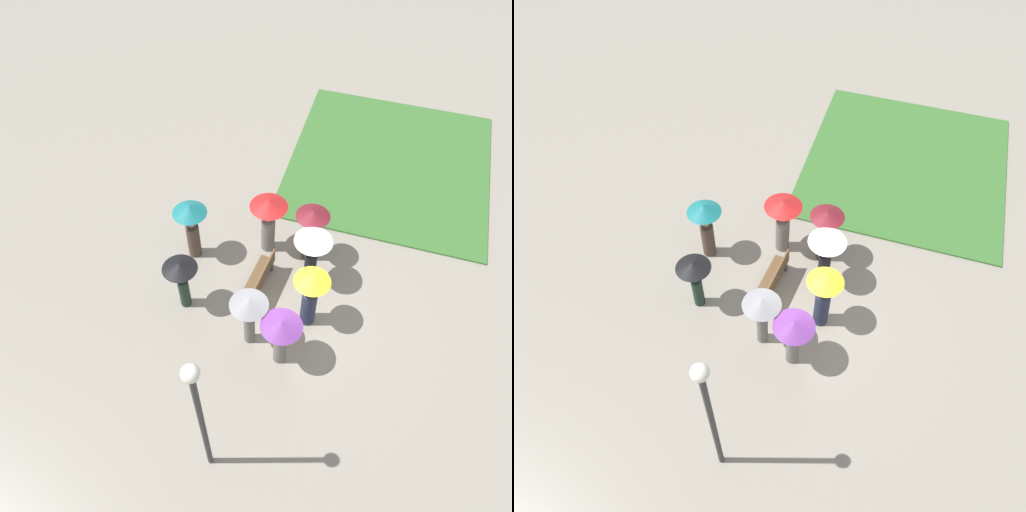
% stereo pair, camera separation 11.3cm
% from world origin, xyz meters
% --- Properties ---
extents(ground_plane, '(90.00, 90.00, 0.00)m').
position_xyz_m(ground_plane, '(0.00, 0.00, 0.00)').
color(ground_plane, gray).
extents(lawn_patch_near, '(7.25, 6.67, 0.06)m').
position_xyz_m(lawn_patch_near, '(-6.82, 1.69, 0.03)').
color(lawn_patch_near, '#386B2D').
rests_on(lawn_patch_near, ground_plane).
extents(park_bench, '(1.75, 0.57, 0.90)m').
position_xyz_m(park_bench, '(-0.40, -1.08, 0.47)').
color(park_bench, brown).
rests_on(park_bench, ground_plane).
extents(lamp_post, '(0.32, 0.32, 4.62)m').
position_xyz_m(lamp_post, '(4.37, -0.75, 2.95)').
color(lamp_post, '#2D2D30').
rests_on(lamp_post, ground_plane).
extents(crowd_person_black, '(0.91, 0.91, 1.78)m').
position_xyz_m(crowd_person_black, '(0.63, -2.86, 1.27)').
color(crowd_person_black, '#1E3328').
rests_on(crowd_person_black, ground_plane).
extents(crowd_person_yellow, '(0.93, 0.93, 2.01)m').
position_xyz_m(crowd_person_yellow, '(0.15, 0.43, 1.28)').
color(crowd_person_yellow, '#282D47').
rests_on(crowd_person_yellow, ground_plane).
extents(crowd_person_teal, '(0.95, 0.95, 1.99)m').
position_xyz_m(crowd_person_teal, '(-1.10, -3.28, 1.32)').
color(crowd_person_teal, '#47382D').
rests_on(crowd_person_teal, ground_plane).
extents(crowd_person_red, '(1.07, 1.07, 1.95)m').
position_xyz_m(crowd_person_red, '(-1.97, -1.29, 1.31)').
color(crowd_person_red, slate).
rests_on(crowd_person_red, ground_plane).
extents(crowd_person_maroon, '(0.95, 0.95, 1.90)m').
position_xyz_m(crowd_person_maroon, '(-1.99, -0.06, 1.17)').
color(crowd_person_maroon, '#47382D').
rests_on(crowd_person_maroon, ground_plane).
extents(crowd_person_white, '(1.03, 1.03, 1.97)m').
position_xyz_m(crowd_person_white, '(-1.13, 0.16, 1.42)').
color(crowd_person_white, black).
rests_on(crowd_person_white, ground_plane).
extents(crowd_person_grey, '(0.96, 0.96, 1.85)m').
position_xyz_m(crowd_person_grey, '(1.17, -0.86, 1.39)').
color(crowd_person_grey, slate).
rests_on(crowd_person_grey, ground_plane).
extents(crowd_person_purple, '(1.01, 1.01, 1.77)m').
position_xyz_m(crowd_person_purple, '(1.47, 0.03, 1.28)').
color(crowd_person_purple, slate).
rests_on(crowd_person_purple, ground_plane).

